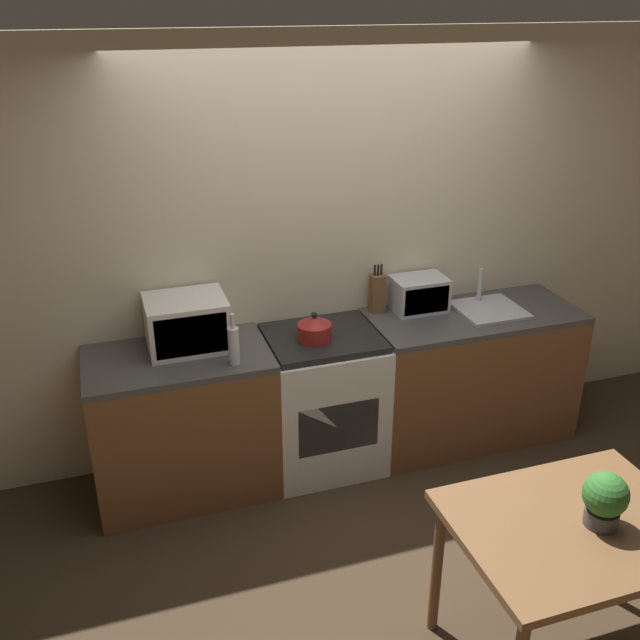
{
  "coord_description": "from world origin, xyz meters",
  "views": [
    {
      "loc": [
        -1.37,
        -2.98,
        2.77
      ],
      "look_at": [
        -0.21,
        0.56,
        1.05
      ],
      "focal_mm": 40.0,
      "sensor_mm": 36.0,
      "label": 1
    }
  ],
  "objects_px": {
    "microwave": "(187,323)",
    "bottle": "(234,345)",
    "kettle": "(314,328)",
    "toaster_oven": "(419,294)",
    "stove_range": "(323,400)",
    "dining_table": "(572,541)"
  },
  "relations": [
    {
      "from": "kettle",
      "to": "microwave",
      "type": "distance_m",
      "value": 0.74
    },
    {
      "from": "kettle",
      "to": "toaster_oven",
      "type": "xyz_separation_m",
      "value": [
        0.77,
        0.21,
        0.04
      ]
    },
    {
      "from": "toaster_oven",
      "to": "dining_table",
      "type": "bearing_deg",
      "value": -95.69
    },
    {
      "from": "bottle",
      "to": "toaster_oven",
      "type": "height_order",
      "value": "bottle"
    },
    {
      "from": "kettle",
      "to": "toaster_oven",
      "type": "distance_m",
      "value": 0.8
    },
    {
      "from": "stove_range",
      "to": "dining_table",
      "type": "relative_size",
      "value": 0.9
    },
    {
      "from": "dining_table",
      "to": "bottle",
      "type": "bearing_deg",
      "value": 124.56
    },
    {
      "from": "kettle",
      "to": "microwave",
      "type": "bearing_deg",
      "value": 168.65
    },
    {
      "from": "microwave",
      "to": "bottle",
      "type": "bearing_deg",
      "value": -53.9
    },
    {
      "from": "kettle",
      "to": "bottle",
      "type": "bearing_deg",
      "value": -164.13
    },
    {
      "from": "bottle",
      "to": "dining_table",
      "type": "height_order",
      "value": "bottle"
    },
    {
      "from": "microwave",
      "to": "toaster_oven",
      "type": "relative_size",
      "value": 1.32
    },
    {
      "from": "stove_range",
      "to": "dining_table",
      "type": "bearing_deg",
      "value": -73.8
    },
    {
      "from": "microwave",
      "to": "stove_range",
      "type": "bearing_deg",
      "value": -7.46
    },
    {
      "from": "kettle",
      "to": "microwave",
      "type": "height_order",
      "value": "microwave"
    },
    {
      "from": "bottle",
      "to": "dining_table",
      "type": "distance_m",
      "value": 1.95
    },
    {
      "from": "stove_range",
      "to": "kettle",
      "type": "relative_size",
      "value": 4.45
    },
    {
      "from": "stove_range",
      "to": "bottle",
      "type": "distance_m",
      "value": 0.83
    },
    {
      "from": "dining_table",
      "to": "toaster_oven",
      "type": "bearing_deg",
      "value": 84.31
    },
    {
      "from": "microwave",
      "to": "bottle",
      "type": "xyz_separation_m",
      "value": [
        0.21,
        -0.29,
        -0.03
      ]
    },
    {
      "from": "stove_range",
      "to": "dining_table",
      "type": "xyz_separation_m",
      "value": [
        0.51,
        -1.77,
        0.24
      ]
    },
    {
      "from": "stove_range",
      "to": "bottle",
      "type": "height_order",
      "value": "bottle"
    }
  ]
}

